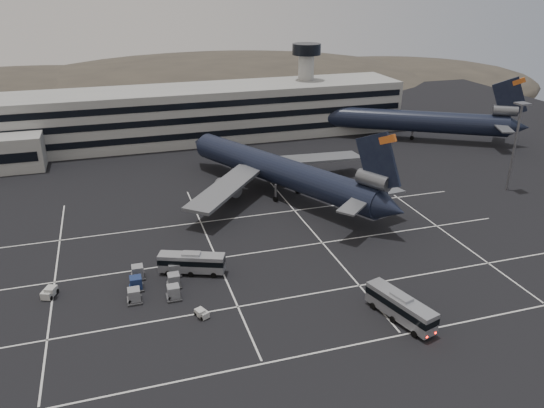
{
  "coord_description": "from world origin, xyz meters",
  "views": [
    {
      "loc": [
        -19.43,
        -68.76,
        40.78
      ],
      "look_at": [
        5.39,
        11.11,
        5.0
      ],
      "focal_mm": 35.0,
      "sensor_mm": 36.0,
      "label": 1
    }
  ],
  "objects_px": {
    "bus_far": "(192,262)",
    "uld_cluster": "(155,282)",
    "bus_near": "(401,306)",
    "tug_a": "(49,292)",
    "trijet_main": "(282,171)"
  },
  "relations": [
    {
      "from": "trijet_main",
      "to": "bus_near",
      "type": "xyz_separation_m",
      "value": [
        1.22,
        -44.97,
        -3.22
      ]
    },
    {
      "from": "trijet_main",
      "to": "tug_a",
      "type": "height_order",
      "value": "trijet_main"
    },
    {
      "from": "trijet_main",
      "to": "uld_cluster",
      "type": "bearing_deg",
      "value": -162.14
    },
    {
      "from": "tug_a",
      "to": "bus_far",
      "type": "bearing_deg",
      "value": 24.34
    },
    {
      "from": "bus_near",
      "to": "bus_far",
      "type": "height_order",
      "value": "bus_near"
    },
    {
      "from": "bus_far",
      "to": "uld_cluster",
      "type": "relative_size",
      "value": 1.04
    },
    {
      "from": "trijet_main",
      "to": "bus_far",
      "type": "xyz_separation_m",
      "value": [
        -22.45,
        -25.35,
        -3.35
      ]
    },
    {
      "from": "bus_near",
      "to": "bus_far",
      "type": "relative_size",
      "value": 1.08
    },
    {
      "from": "bus_far",
      "to": "uld_cluster",
      "type": "distance_m",
      "value": 6.27
    },
    {
      "from": "trijet_main",
      "to": "tug_a",
      "type": "xyz_separation_m",
      "value": [
        -42.47,
        -25.82,
        -4.54
      ]
    },
    {
      "from": "trijet_main",
      "to": "uld_cluster",
      "type": "height_order",
      "value": "trijet_main"
    },
    {
      "from": "bus_near",
      "to": "uld_cluster",
      "type": "xyz_separation_m",
      "value": [
        -29.37,
        17.18,
        -1.08
      ]
    },
    {
      "from": "bus_near",
      "to": "uld_cluster",
      "type": "distance_m",
      "value": 34.04
    },
    {
      "from": "bus_near",
      "to": "tug_a",
      "type": "height_order",
      "value": "bus_near"
    },
    {
      "from": "trijet_main",
      "to": "tug_a",
      "type": "distance_m",
      "value": 49.91
    }
  ]
}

